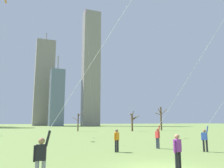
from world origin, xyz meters
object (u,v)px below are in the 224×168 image
bystander_watching_nearby (117,139)px  distant_kite_drifting_left_purple (86,25)px  bare_tree_far_right_edge (78,121)px  kite_flyer_midfield_center_pink (78,97)px  distant_kite_low_near_trees_orange (5,11)px  bare_tree_rightmost (161,118)px  bystander_strolling_midfield (178,150)px  bare_tree_leftmost (132,121)px  kite_flyer_midfield_right_white (167,121)px

bystander_watching_nearby → distant_kite_drifting_left_purple: 24.68m
bystander_watching_nearby → bare_tree_far_right_edge: bare_tree_far_right_edge is taller
kite_flyer_midfield_center_pink → distant_kite_low_near_trees_orange: size_ratio=0.77×
bystander_watching_nearby → bare_tree_rightmost: 41.79m
bystander_strolling_midfield → bare_tree_far_right_edge: bare_tree_far_right_edge is taller
bystander_watching_nearby → kite_flyer_midfield_center_pink: bearing=-121.8°
kite_flyer_midfield_center_pink → bare_tree_leftmost: 44.58m
kite_flyer_midfield_center_pink → bystander_watching_nearby: (4.64, 7.49, -2.15)m
distant_kite_low_near_trees_orange → bystander_strolling_midfield: bearing=-68.8°
bare_tree_leftmost → bare_tree_far_right_edge: bare_tree_leftmost is taller
kite_flyer_midfield_right_white → bystander_strolling_midfield: (-3.97, -6.34, -1.34)m
bystander_watching_nearby → distant_kite_drifting_left_purple: (2.25, 18.00, 16.74)m
kite_flyer_midfield_right_white → bystander_strolling_midfield: kite_flyer_midfield_right_white is taller
kite_flyer_midfield_right_white → distant_kite_low_near_trees_orange: size_ratio=0.67×
kite_flyer_midfield_center_pink → bare_tree_rightmost: (30.34, 40.38, 0.05)m
kite_flyer_midfield_right_white → distant_kite_drifting_left_purple: 24.17m
bare_tree_leftmost → bare_tree_far_right_edge: bearing=160.2°
bystander_strolling_midfield → distant_kite_low_near_trees_orange: 32.43m
bare_tree_leftmost → bare_tree_far_right_edge: (-11.69, 4.21, -0.01)m
bystander_watching_nearby → bare_tree_leftmost: bare_tree_leftmost is taller
bystander_watching_nearby → distant_kite_low_near_trees_orange: distant_kite_low_near_trees_orange is taller
distant_kite_low_near_trees_orange → kite_flyer_midfield_right_white: bearing=-54.2°
kite_flyer_midfield_right_white → bare_tree_leftmost: 34.55m
kite_flyer_midfield_right_white → distant_kite_drifting_left_purple: size_ratio=0.65×
bare_tree_leftmost → bare_tree_rightmost: bearing=9.3°
bystander_strolling_midfield → distant_kite_low_near_trees_orange: size_ratio=0.08×
distant_kite_low_near_trees_orange → bare_tree_rightmost: 41.12m
bystander_watching_nearby → bare_tree_rightmost: bare_tree_rightmost is taller
kite_flyer_midfield_center_pink → bystander_watching_nearby: 9.07m
bare_tree_rightmost → bare_tree_far_right_edge: size_ratio=1.35×
bystander_strolling_midfield → bare_tree_leftmost: bare_tree_leftmost is taller
kite_flyer_midfield_center_pink → bystander_watching_nearby: bearing=58.2°
kite_flyer_midfield_right_white → distant_kite_low_near_trees_orange: bearing=125.8°
bare_tree_rightmost → bystander_strolling_midfield: bearing=-122.8°
kite_flyer_midfield_right_white → distant_kite_drifting_left_purple: (-1.78, 18.55, 15.40)m
distant_kite_low_near_trees_orange → bare_tree_leftmost: bearing=25.4°
bystander_strolling_midfield → bystander_watching_nearby: (-0.07, 6.89, 0.00)m
kite_flyer_midfield_right_white → bare_tree_rightmost: 39.85m
bare_tree_rightmost → kite_flyer_midfield_right_white: bearing=-122.9°
bystander_strolling_midfield → bare_tree_rightmost: bare_tree_rightmost is taller
kite_flyer_midfield_center_pink → distant_kite_drifting_left_purple: size_ratio=0.74×
bystander_watching_nearby → bystander_strolling_midfield: bearing=-89.4°
kite_flyer_midfield_right_white → bystander_watching_nearby: bearing=172.2°
bare_tree_leftmost → distant_kite_drifting_left_purple: bearing=-137.7°
bare_tree_far_right_edge → distant_kite_low_near_trees_orange: bearing=-131.8°
kite_flyer_midfield_center_pink → kite_flyer_midfield_right_white: size_ratio=1.15×
distant_kite_drifting_left_purple → bare_tree_rightmost: size_ratio=3.58×
kite_flyer_midfield_center_pink → bystander_strolling_midfield: size_ratio=9.56×
kite_flyer_midfield_right_white → bystander_strolling_midfield: 7.60m
bare_tree_rightmost → bare_tree_far_right_edge: bearing=172.2°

